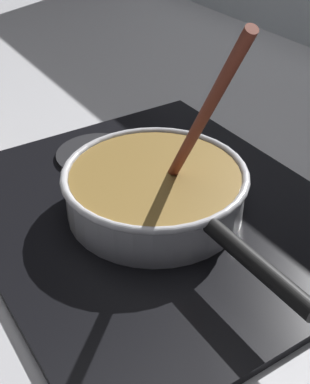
# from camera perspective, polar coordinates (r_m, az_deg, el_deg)

# --- Properties ---
(ground) EXTENTS (2.40, 1.60, 0.04)m
(ground) POSITION_cam_1_polar(r_m,az_deg,el_deg) (0.84, -8.96, -0.23)
(ground) COLOR #B7B7BC
(hob_plate) EXTENTS (0.56, 0.48, 0.01)m
(hob_plate) POSITION_cam_1_polar(r_m,az_deg,el_deg) (0.75, 0.00, -2.28)
(hob_plate) COLOR black
(hob_plate) RESTS_ON ground
(burner_ring) EXTENTS (0.18, 0.18, 0.01)m
(burner_ring) POSITION_cam_1_polar(r_m,az_deg,el_deg) (0.74, 0.00, -1.66)
(burner_ring) COLOR #592D0C
(burner_ring) RESTS_ON hob_plate
(spare_burner) EXTENTS (0.14, 0.14, 0.01)m
(spare_burner) POSITION_cam_1_polar(r_m,az_deg,el_deg) (0.87, -6.31, 4.12)
(spare_burner) COLOR #262628
(spare_burner) RESTS_ON hob_plate
(cooking_pan) EXTENTS (0.42, 0.26, 0.30)m
(cooking_pan) POSITION_cam_1_polar(r_m,az_deg,el_deg) (0.72, 0.13, 0.29)
(cooking_pan) COLOR silver
(cooking_pan) RESTS_ON hob_plate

